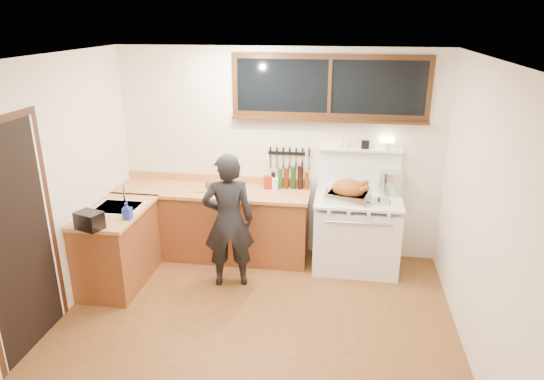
% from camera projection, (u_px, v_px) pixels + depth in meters
% --- Properties ---
extents(ground_plane, '(4.00, 3.50, 0.02)m').
position_uv_depth(ground_plane, '(255.00, 327.00, 4.86)').
color(ground_plane, brown).
extents(room_shell, '(4.10, 3.60, 2.65)m').
position_uv_depth(room_shell, '(252.00, 169.00, 4.30)').
color(room_shell, '#F0E3D0').
rests_on(room_shell, ground).
extents(counter_back, '(2.44, 0.64, 1.00)m').
position_uv_depth(counter_back, '(213.00, 222.00, 6.16)').
color(counter_back, brown).
rests_on(counter_back, ground).
extents(counter_left, '(0.64, 1.09, 0.90)m').
position_uv_depth(counter_left, '(118.00, 246.00, 5.52)').
color(counter_left, brown).
rests_on(counter_left, ground).
extents(sink_unit, '(0.50, 0.45, 0.37)m').
position_uv_depth(sink_unit, '(118.00, 212.00, 5.46)').
color(sink_unit, white).
rests_on(sink_unit, counter_left).
extents(vintage_stove, '(1.02, 0.74, 1.57)m').
position_uv_depth(vintage_stove, '(356.00, 231.00, 5.87)').
color(vintage_stove, white).
rests_on(vintage_stove, ground).
extents(back_window, '(2.32, 0.13, 0.77)m').
position_uv_depth(back_window, '(329.00, 94.00, 5.67)').
color(back_window, black).
rests_on(back_window, room_shell).
extents(left_doorway, '(0.02, 1.04, 2.17)m').
position_uv_depth(left_doorway, '(19.00, 239.00, 4.25)').
color(left_doorway, black).
rests_on(left_doorway, ground).
extents(knife_strip, '(0.52, 0.03, 0.28)m').
position_uv_depth(knife_strip, '(288.00, 154.00, 6.00)').
color(knife_strip, black).
rests_on(knife_strip, room_shell).
extents(man, '(0.64, 0.50, 1.56)m').
position_uv_depth(man, '(229.00, 221.00, 5.38)').
color(man, black).
rests_on(man, ground).
extents(soap_bottle, '(0.09, 0.09, 0.19)m').
position_uv_depth(soap_bottle, '(127.00, 211.00, 5.10)').
color(soap_bottle, '#2038A3').
rests_on(soap_bottle, counter_left).
extents(toaster, '(0.30, 0.25, 0.18)m').
position_uv_depth(toaster, '(89.00, 221.00, 4.87)').
color(toaster, black).
rests_on(toaster, counter_left).
extents(cutting_board, '(0.40, 0.30, 0.14)m').
position_uv_depth(cutting_board, '(214.00, 186.00, 5.97)').
color(cutting_board, tan).
rests_on(cutting_board, counter_back).
extents(roast_turkey, '(0.55, 0.47, 0.26)m').
position_uv_depth(roast_turkey, '(349.00, 192.00, 5.62)').
color(roast_turkey, silver).
rests_on(roast_turkey, vintage_stove).
extents(stockpot, '(0.39, 0.39, 0.28)m').
position_uv_depth(stockpot, '(391.00, 182.00, 5.82)').
color(stockpot, silver).
rests_on(stockpot, vintage_stove).
extents(saucepan, '(0.23, 0.31, 0.13)m').
position_uv_depth(saucepan, '(358.00, 185.00, 5.97)').
color(saucepan, silver).
rests_on(saucepan, vintage_stove).
extents(pot_lid, '(0.33, 0.33, 0.04)m').
position_uv_depth(pot_lid, '(379.00, 201.00, 5.60)').
color(pot_lid, silver).
rests_on(pot_lid, vintage_stove).
extents(coffee_tin, '(0.12, 0.11, 0.16)m').
position_uv_depth(coffee_tin, '(268.00, 182.00, 6.01)').
color(coffee_tin, maroon).
rests_on(coffee_tin, counter_back).
extents(pitcher, '(0.09, 0.09, 0.15)m').
position_uv_depth(pitcher, '(275.00, 184.00, 5.95)').
color(pitcher, white).
rests_on(pitcher, counter_back).
extents(bottle_cluster, '(0.56, 0.07, 0.30)m').
position_uv_depth(bottle_cluster, '(289.00, 179.00, 6.00)').
color(bottle_cluster, black).
rests_on(bottle_cluster, counter_back).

